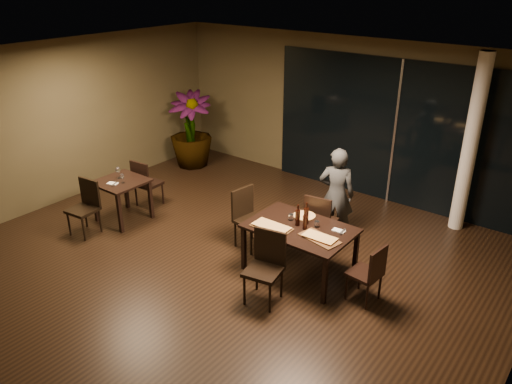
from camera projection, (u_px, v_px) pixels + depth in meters
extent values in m
plane|color=black|center=(213.00, 272.00, 7.43)|extent=(8.00, 8.00, 0.00)
cube|color=#453D25|center=(350.00, 115.00, 9.73)|extent=(8.00, 0.10, 3.00)
cube|color=#453D25|center=(45.00, 126.00, 9.07)|extent=(0.10, 8.00, 3.00)
cube|color=silver|center=(204.00, 67.00, 6.18)|extent=(8.00, 8.00, 0.04)
cube|color=black|center=(396.00, 133.00, 9.17)|extent=(5.00, 0.06, 2.70)
cylinder|color=white|center=(470.00, 145.00, 8.10)|extent=(0.24, 0.24, 3.00)
cube|color=black|center=(300.00, 228.00, 7.15)|extent=(1.50, 1.00, 0.04)
cube|color=black|center=(244.00, 248.00, 7.37)|extent=(0.06, 0.06, 0.71)
cube|color=black|center=(325.00, 281.00, 6.60)|extent=(0.06, 0.06, 0.71)
cube|color=black|center=(278.00, 226.00, 8.01)|extent=(0.06, 0.06, 0.71)
cube|color=black|center=(356.00, 253.00, 7.24)|extent=(0.06, 0.06, 0.71)
cube|color=black|center=(121.00, 182.00, 8.68)|extent=(0.80, 0.80, 0.04)
cube|color=black|center=(95.00, 203.00, 8.78)|extent=(0.06, 0.06, 0.71)
cube|color=black|center=(120.00, 213.00, 8.41)|extent=(0.06, 0.06, 0.71)
cube|color=black|center=(126.00, 190.00, 9.27)|extent=(0.06, 0.06, 0.71)
cube|color=black|center=(151.00, 200.00, 8.89)|extent=(0.06, 0.06, 0.71)
cube|color=black|center=(321.00, 222.00, 7.92)|extent=(0.51, 0.51, 0.05)
cylinder|color=black|center=(335.00, 232.00, 8.08)|extent=(0.04, 0.04, 0.45)
cylinder|color=black|center=(315.00, 227.00, 8.24)|extent=(0.04, 0.04, 0.45)
cylinder|color=black|center=(327.00, 242.00, 7.79)|extent=(0.04, 0.04, 0.45)
cylinder|color=black|center=(306.00, 236.00, 7.95)|extent=(0.04, 0.04, 0.45)
cube|color=black|center=(317.00, 213.00, 7.65)|extent=(0.45, 0.11, 0.50)
cube|color=black|center=(263.00, 271.00, 6.61)|extent=(0.54, 0.54, 0.05)
cylinder|color=black|center=(244.00, 290.00, 6.63)|extent=(0.04, 0.04, 0.47)
cylinder|color=black|center=(270.00, 297.00, 6.48)|extent=(0.04, 0.04, 0.47)
cylinder|color=black|center=(257.00, 275.00, 6.94)|extent=(0.04, 0.04, 0.47)
cylinder|color=black|center=(281.00, 282.00, 6.78)|extent=(0.04, 0.04, 0.47)
cube|color=black|center=(270.00, 247.00, 6.67)|extent=(0.46, 0.13, 0.52)
cube|color=black|center=(251.00, 221.00, 7.93)|extent=(0.51, 0.51, 0.05)
cylinder|color=black|center=(251.00, 242.00, 7.78)|extent=(0.04, 0.04, 0.46)
cylinder|color=black|center=(268.00, 234.00, 8.02)|extent=(0.04, 0.04, 0.46)
cylinder|color=black|center=(235.00, 234.00, 8.03)|extent=(0.04, 0.04, 0.46)
cylinder|color=black|center=(252.00, 226.00, 8.26)|extent=(0.04, 0.04, 0.46)
cube|color=black|center=(242.00, 203.00, 7.95)|extent=(0.10, 0.45, 0.51)
cube|color=black|center=(364.00, 274.00, 6.67)|extent=(0.44, 0.44, 0.04)
cylinder|color=black|center=(360.00, 277.00, 6.96)|extent=(0.03, 0.03, 0.40)
cylinder|color=black|center=(346.00, 286.00, 6.75)|extent=(0.03, 0.03, 0.40)
cylinder|color=black|center=(380.00, 286.00, 6.76)|extent=(0.03, 0.03, 0.40)
cylinder|color=black|center=(367.00, 296.00, 6.55)|extent=(0.03, 0.03, 0.40)
cube|color=black|center=(378.00, 264.00, 6.46)|extent=(0.08, 0.40, 0.45)
cube|color=black|center=(148.00, 184.00, 9.35)|extent=(0.46, 0.46, 0.05)
cylinder|color=black|center=(163.00, 193.00, 9.48)|extent=(0.04, 0.04, 0.44)
cylinder|color=black|center=(149.00, 189.00, 9.66)|extent=(0.04, 0.04, 0.44)
cylinder|color=black|center=(150.00, 200.00, 9.22)|extent=(0.04, 0.04, 0.44)
cylinder|color=black|center=(136.00, 195.00, 9.39)|extent=(0.04, 0.04, 0.44)
cube|color=black|center=(140.00, 175.00, 9.10)|extent=(0.43, 0.07, 0.49)
cube|color=black|center=(83.00, 210.00, 8.32)|extent=(0.48, 0.48, 0.05)
cylinder|color=black|center=(69.00, 224.00, 8.35)|extent=(0.04, 0.04, 0.44)
cylinder|color=black|center=(84.00, 229.00, 8.19)|extent=(0.04, 0.04, 0.44)
cylinder|color=black|center=(86.00, 215.00, 8.63)|extent=(0.04, 0.04, 0.44)
cylinder|color=black|center=(100.00, 220.00, 8.46)|extent=(0.04, 0.04, 0.44)
cube|color=black|center=(90.00, 192.00, 8.37)|extent=(0.44, 0.09, 0.49)
imported|color=#2D3033|center=(336.00, 195.00, 8.05)|extent=(0.63, 0.53, 1.58)
imported|color=#204517|center=(191.00, 130.00, 11.07)|extent=(1.28, 1.28, 1.68)
cube|color=#442B15|center=(271.00, 227.00, 7.11)|extent=(0.60, 0.31, 0.01)
cube|color=#472C16|center=(320.00, 239.00, 6.82)|extent=(0.62, 0.39, 0.01)
cylinder|color=#BD3D15|center=(304.00, 216.00, 7.44)|extent=(0.33, 0.33, 0.01)
cylinder|color=white|center=(291.00, 217.00, 7.32)|extent=(0.08, 0.08, 0.09)
cylinder|color=white|center=(317.00, 224.00, 7.13)|extent=(0.07, 0.07, 0.09)
cube|color=white|center=(329.00, 241.00, 6.77)|extent=(0.20, 0.15, 0.01)
cube|color=silver|center=(339.00, 231.00, 7.03)|extent=(0.19, 0.11, 0.01)
cube|color=white|center=(112.00, 183.00, 8.55)|extent=(0.21, 0.17, 0.01)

